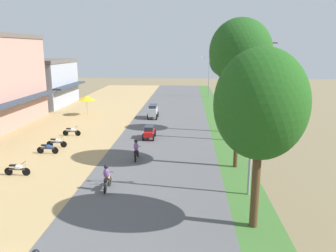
# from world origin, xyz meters

# --- Properties ---
(shophouse_far) EXTENTS (9.02, 10.99, 6.90)m
(shophouse_far) POSITION_xyz_m (-19.98, 41.49, 3.46)
(shophouse_far) COLOR #999EA8
(shophouse_far) RESTS_ON ground
(parked_motorbike_third) EXTENTS (1.80, 0.54, 0.94)m
(parked_motorbike_third) POSITION_xyz_m (-9.33, 12.93, 0.55)
(parked_motorbike_third) COLOR black
(parked_motorbike_third) RESTS_ON dirt_shoulder
(parked_motorbike_fourth) EXTENTS (1.80, 0.54, 0.94)m
(parked_motorbike_fourth) POSITION_xyz_m (-9.26, 17.78, 0.55)
(parked_motorbike_fourth) COLOR black
(parked_motorbike_fourth) RESTS_ON dirt_shoulder
(parked_motorbike_fifth) EXTENTS (1.80, 0.54, 0.94)m
(parked_motorbike_fifth) POSITION_xyz_m (-9.22, 19.60, 0.55)
(parked_motorbike_fifth) COLOR black
(parked_motorbike_fifth) RESTS_ON dirt_shoulder
(parked_motorbike_sixth) EXTENTS (1.80, 0.54, 0.94)m
(parked_motorbike_sixth) POSITION_xyz_m (-9.26, 23.56, 0.55)
(parked_motorbike_sixth) COLOR black
(parked_motorbike_sixth) RESTS_ON dirt_shoulder
(vendor_umbrella) EXTENTS (2.20, 2.20, 2.52)m
(vendor_umbrella) POSITION_xyz_m (-10.81, 33.93, 2.31)
(vendor_umbrella) COLOR #99999E
(vendor_umbrella) RESTS_ON dirt_shoulder
(median_tree_nearest) EXTENTS (4.22, 4.22, 8.55)m
(median_tree_nearest) POSITION_xyz_m (5.42, 7.19, 6.04)
(median_tree_nearest) COLOR #4C351E
(median_tree_nearest) RESTS_ON median_strip
(median_tree_second) EXTENTS (4.23, 4.23, 10.47)m
(median_tree_second) POSITION_xyz_m (5.67, 15.58, 8.25)
(median_tree_second) COLOR #4C351E
(median_tree_second) RESTS_ON median_strip
(median_tree_third) EXTENTS (3.27, 3.27, 8.68)m
(median_tree_third) POSITION_xyz_m (5.87, 26.23, 7.17)
(median_tree_third) COLOR #4C351E
(median_tree_third) RESTS_ON median_strip
(streetlamp_near) EXTENTS (3.16, 0.20, 7.70)m
(streetlamp_near) POSITION_xyz_m (5.80, 10.85, 4.51)
(streetlamp_near) COLOR gray
(streetlamp_near) RESTS_ON median_strip
(streetlamp_mid) EXTENTS (3.16, 0.20, 7.14)m
(streetlamp_mid) POSITION_xyz_m (5.80, 52.09, 4.21)
(streetlamp_mid) COLOR gray
(streetlamp_mid) RESTS_ON median_strip
(utility_pole_near) EXTENTS (1.80, 0.20, 9.46)m
(utility_pole_near) POSITION_xyz_m (8.92, 22.46, 4.92)
(utility_pole_near) COLOR brown
(utility_pole_near) RESTS_ON ground
(car_sedan_red) EXTENTS (1.10, 2.26, 1.19)m
(car_sedan_red) POSITION_xyz_m (-1.51, 23.03, 0.74)
(car_sedan_red) COLOR red
(car_sedan_red) RESTS_ON road_strip
(car_van_silver) EXTENTS (1.19, 2.41, 1.67)m
(car_van_silver) POSITION_xyz_m (-2.14, 32.50, 1.02)
(car_van_silver) COLOR #B7BCC1
(car_van_silver) RESTS_ON road_strip
(motorbike_ahead_second) EXTENTS (0.54, 1.80, 1.66)m
(motorbike_ahead_second) POSITION_xyz_m (-2.68, 10.96, 0.86)
(motorbike_ahead_second) COLOR black
(motorbike_ahead_second) RESTS_ON road_strip
(motorbike_ahead_third) EXTENTS (0.54, 1.80, 1.66)m
(motorbike_ahead_third) POSITION_xyz_m (-1.77, 16.65, 0.86)
(motorbike_ahead_third) COLOR black
(motorbike_ahead_third) RESTS_ON road_strip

